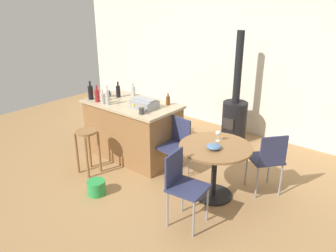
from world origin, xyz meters
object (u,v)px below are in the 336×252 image
at_px(folding_chair_near, 183,183).
at_px(toolbox, 145,104).
at_px(bottle_1, 118,91).
at_px(bottle_3, 108,97).
at_px(folding_chair_far, 268,158).
at_px(bottle_0, 91,92).
at_px(wood_stove, 235,115).
at_px(bottle_6, 168,101).
at_px(cup_1, 108,94).
at_px(folding_chair_left, 175,142).
at_px(cup_0, 142,111).
at_px(kitchen_island, 133,130).
at_px(serving_bowl, 214,147).
at_px(wine_glass, 218,133).
at_px(bottle_5, 103,98).
at_px(bottle_4, 133,91).
at_px(plastic_bucket, 96,187).
at_px(bottle_2, 97,95).
at_px(dining_table, 215,158).
at_px(wooden_stool, 87,143).

bearing_deg(folding_chair_near, toolbox, 148.19).
bearing_deg(bottle_1, bottle_3, -65.04).
relative_size(folding_chair_far, bottle_0, 2.94).
distance_m(wood_stove, bottle_6, 1.47).
bearing_deg(cup_1, folding_chair_left, -1.20).
xyz_separation_m(bottle_6, cup_0, (-0.03, -0.56, -0.02)).
bearing_deg(kitchen_island, serving_bowl, -9.58).
height_order(bottle_6, cup_1, bottle_6).
distance_m(bottle_6, cup_1, 1.10).
height_order(cup_1, wine_glass, cup_1).
distance_m(bottle_0, cup_1, 0.31).
height_order(bottle_1, bottle_5, bottle_1).
relative_size(bottle_0, bottle_6, 1.64).
height_order(folding_chair_left, bottle_6, bottle_6).
height_order(bottle_4, plastic_bucket, bottle_4).
relative_size(bottle_2, plastic_bucket, 1.09).
height_order(cup_0, cup_1, cup_1).
distance_m(folding_chair_near, wood_stove, 2.55).
bearing_deg(folding_chair_far, bottle_5, -165.87).
bearing_deg(folding_chair_far, plastic_bucket, -140.31).
bearing_deg(bottle_4, cup_1, -131.93).
xyz_separation_m(dining_table, serving_bowl, (0.03, -0.10, 0.21)).
distance_m(dining_table, bottle_1, 2.13).
distance_m(dining_table, bottle_4, 2.05).
distance_m(dining_table, folding_chair_near, 0.70).
bearing_deg(dining_table, wooden_stool, -160.40).
xyz_separation_m(kitchen_island, dining_table, (1.67, -0.19, 0.09)).
bearing_deg(serving_bowl, folding_chair_left, 161.96).
bearing_deg(bottle_4, bottle_3, -84.15).
distance_m(wood_stove, bottle_1, 2.10).
bearing_deg(serving_bowl, cup_0, -179.99).
bearing_deg(cup_1, bottle_6, 14.28).
bearing_deg(wooden_stool, bottle_1, 106.55).
height_order(folding_chair_left, bottle_0, bottle_0).
distance_m(bottle_1, wine_glass, 2.01).
bearing_deg(folding_chair_near, dining_table, 90.58).
distance_m(dining_table, plastic_bucket, 1.63).
xyz_separation_m(bottle_3, cup_1, (-0.34, 0.31, -0.07)).
bearing_deg(plastic_bucket, serving_bowl, 34.03).
xyz_separation_m(bottle_4, cup_0, (0.76, -0.60, -0.04)).
relative_size(folding_chair_left, cup_1, 7.48).
xyz_separation_m(folding_chair_near, bottle_3, (-1.88, 0.58, 0.52)).
bearing_deg(cup_0, serving_bowl, 0.01).
height_order(cup_0, serving_bowl, cup_0).
relative_size(wood_stove, bottle_2, 7.37).
xyz_separation_m(cup_0, plastic_bucket, (-0.06, -0.86, -0.87)).
distance_m(folding_chair_near, plastic_bucket, 1.35).
distance_m(wooden_stool, bottle_0, 0.95).
xyz_separation_m(bottle_0, bottle_5, (0.34, -0.04, -0.02)).
bearing_deg(kitchen_island, bottle_2, -146.81).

